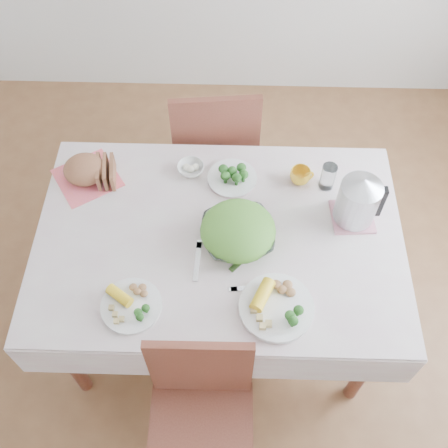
{
  "coord_description": "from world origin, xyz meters",
  "views": [
    {
      "loc": [
        0.05,
        -1.16,
        2.55
      ],
      "look_at": [
        0.02,
        0.02,
        0.82
      ],
      "focal_mm": 42.0,
      "sensor_mm": 36.0,
      "label": 1
    }
  ],
  "objects_px": {
    "chair_near": "(200,433)",
    "electric_kettle": "(358,200)",
    "dining_table": "(220,281)",
    "salad_bowl": "(238,235)",
    "dinner_plate_right": "(276,308)",
    "dinner_plate_left": "(131,306)",
    "chair_far": "(214,145)",
    "yellow_mug": "(300,176)"
  },
  "relations": [
    {
      "from": "dining_table",
      "to": "electric_kettle",
      "type": "relative_size",
      "value": 5.98
    },
    {
      "from": "chair_near",
      "to": "dinner_plate_right",
      "type": "distance_m",
      "value": 0.56
    },
    {
      "from": "salad_bowl",
      "to": "dinner_plate_right",
      "type": "distance_m",
      "value": 0.34
    },
    {
      "from": "chair_far",
      "to": "salad_bowl",
      "type": "relative_size",
      "value": 3.43
    },
    {
      "from": "yellow_mug",
      "to": "dinner_plate_right",
      "type": "bearing_deg",
      "value": -100.89
    },
    {
      "from": "dinner_plate_right",
      "to": "electric_kettle",
      "type": "distance_m",
      "value": 0.55
    },
    {
      "from": "chair_near",
      "to": "salad_bowl",
      "type": "bearing_deg",
      "value": 79.12
    },
    {
      "from": "chair_near",
      "to": "electric_kettle",
      "type": "distance_m",
      "value": 1.09
    },
    {
      "from": "dinner_plate_left",
      "to": "dinner_plate_right",
      "type": "xyz_separation_m",
      "value": [
        0.54,
        0.01,
        0.0
      ]
    },
    {
      "from": "chair_far",
      "to": "electric_kettle",
      "type": "bearing_deg",
      "value": 126.38
    },
    {
      "from": "salad_bowl",
      "to": "dinner_plate_left",
      "type": "xyz_separation_m",
      "value": [
        -0.39,
        -0.31,
        -0.02
      ]
    },
    {
      "from": "dinner_plate_left",
      "to": "salad_bowl",
      "type": "bearing_deg",
      "value": 38.67
    },
    {
      "from": "dinner_plate_right",
      "to": "electric_kettle",
      "type": "relative_size",
      "value": 1.2
    },
    {
      "from": "salad_bowl",
      "to": "dinner_plate_right",
      "type": "xyz_separation_m",
      "value": [
        0.15,
        -0.3,
        -0.02
      ]
    },
    {
      "from": "chair_far",
      "to": "dining_table",
      "type": "bearing_deg",
      "value": 88.15
    },
    {
      "from": "salad_bowl",
      "to": "yellow_mug",
      "type": "xyz_separation_m",
      "value": [
        0.27,
        0.31,
        0.0
      ]
    },
    {
      "from": "chair_far",
      "to": "dinner_plate_right",
      "type": "bearing_deg",
      "value": 98.43
    },
    {
      "from": "dining_table",
      "to": "yellow_mug",
      "type": "height_order",
      "value": "yellow_mug"
    },
    {
      "from": "dining_table",
      "to": "dinner_plate_right",
      "type": "height_order",
      "value": "dinner_plate_right"
    },
    {
      "from": "electric_kettle",
      "to": "salad_bowl",
      "type": "bearing_deg",
      "value": -171.92
    },
    {
      "from": "dinner_plate_right",
      "to": "yellow_mug",
      "type": "relative_size",
      "value": 3.11
    },
    {
      "from": "dinner_plate_left",
      "to": "yellow_mug",
      "type": "bearing_deg",
      "value": 43.5
    },
    {
      "from": "dining_table",
      "to": "salad_bowl",
      "type": "relative_size",
      "value": 4.94
    },
    {
      "from": "yellow_mug",
      "to": "electric_kettle",
      "type": "distance_m",
      "value": 0.3
    },
    {
      "from": "chair_near",
      "to": "chair_far",
      "type": "bearing_deg",
      "value": 89.68
    },
    {
      "from": "chair_far",
      "to": "chair_near",
      "type": "bearing_deg",
      "value": 84.37
    },
    {
      "from": "chair_near",
      "to": "chair_far",
      "type": "relative_size",
      "value": 0.92
    },
    {
      "from": "chair_far",
      "to": "salad_bowl",
      "type": "xyz_separation_m",
      "value": [
        0.13,
        -0.79,
        0.33
      ]
    },
    {
      "from": "chair_far",
      "to": "electric_kettle",
      "type": "xyz_separation_m",
      "value": [
        0.61,
        -0.67,
        0.42
      ]
    },
    {
      "from": "chair_near",
      "to": "electric_kettle",
      "type": "xyz_separation_m",
      "value": [
        0.6,
        0.81,
        0.42
      ]
    },
    {
      "from": "dining_table",
      "to": "dinner_plate_left",
      "type": "bearing_deg",
      "value": -133.93
    },
    {
      "from": "dining_table",
      "to": "electric_kettle",
      "type": "xyz_separation_m",
      "value": [
        0.55,
        0.11,
        0.51
      ]
    },
    {
      "from": "dining_table",
      "to": "yellow_mug",
      "type": "relative_size",
      "value": 15.44
    },
    {
      "from": "chair_near",
      "to": "dinner_plate_left",
      "type": "relative_size",
      "value": 3.87
    },
    {
      "from": "dining_table",
      "to": "salad_bowl",
      "type": "height_order",
      "value": "salad_bowl"
    },
    {
      "from": "yellow_mug",
      "to": "dining_table",
      "type": "bearing_deg",
      "value": -139.06
    },
    {
      "from": "salad_bowl",
      "to": "electric_kettle",
      "type": "relative_size",
      "value": 1.21
    },
    {
      "from": "chair_near",
      "to": "dinner_plate_right",
      "type": "height_order",
      "value": "chair_near"
    },
    {
      "from": "chair_near",
      "to": "chair_far",
      "type": "distance_m",
      "value": 1.47
    },
    {
      "from": "chair_far",
      "to": "yellow_mug",
      "type": "xyz_separation_m",
      "value": [
        0.4,
        -0.48,
        0.33
      ]
    },
    {
      "from": "salad_bowl",
      "to": "chair_near",
      "type": "bearing_deg",
      "value": -100.35
    },
    {
      "from": "chair_far",
      "to": "salad_bowl",
      "type": "distance_m",
      "value": 0.87
    }
  ]
}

